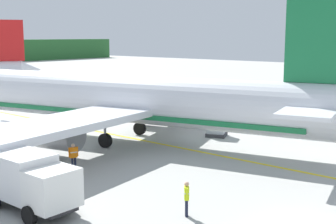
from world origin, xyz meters
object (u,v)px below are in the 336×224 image
at_px(service_truck_baggage, 22,177).
at_px(cargo_container_far, 217,126).
at_px(cargo_container_near, 5,134).
at_px(crew_marshaller, 187,196).
at_px(crew_loader_left, 73,155).
at_px(airliner_foreground, 113,99).

bearing_deg(service_truck_baggage, cargo_container_far, 5.72).
height_order(service_truck_baggage, cargo_container_near, service_truck_baggage).
height_order(cargo_container_near, crew_marshaller, cargo_container_near).
distance_m(cargo_container_far, crew_marshaller, 18.02).
relative_size(cargo_container_far, crew_loader_left, 1.20).
bearing_deg(cargo_container_near, service_truck_baggage, -117.21).
height_order(service_truck_baggage, crew_loader_left, service_truck_baggage).
distance_m(service_truck_baggage, cargo_container_far, 20.06).
bearing_deg(service_truck_baggage, cargo_container_near, 62.79).
height_order(airliner_foreground, cargo_container_far, airliner_foreground).
bearing_deg(crew_loader_left, cargo_container_near, 84.05).
xyz_separation_m(airliner_foreground, cargo_container_near, (-6.77, 5.15, -2.52)).
height_order(service_truck_baggage, cargo_container_far, service_truck_baggage).
height_order(cargo_container_far, crew_loader_left, cargo_container_far).
relative_size(cargo_container_near, crew_loader_left, 1.15).
height_order(airliner_foreground, crew_loader_left, airliner_foreground).
height_order(cargo_container_near, cargo_container_far, cargo_container_near).
height_order(airliner_foreground, cargo_container_near, airliner_foreground).
distance_m(cargo_container_near, crew_marshaller, 19.95).
bearing_deg(cargo_container_near, crew_loader_left, -95.95).
relative_size(cargo_container_near, crew_marshaller, 1.19).
bearing_deg(cargo_container_near, cargo_container_far, -39.07).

